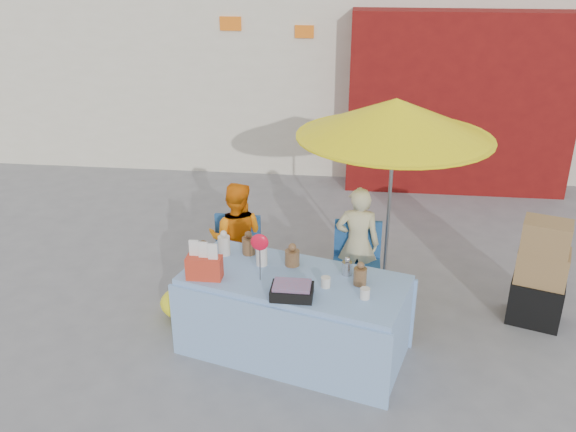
# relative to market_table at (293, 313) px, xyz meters

# --- Properties ---
(ground) EXTENTS (80.00, 80.00, 0.00)m
(ground) POSITION_rel_market_table_xyz_m (-0.25, 0.17, -0.39)
(ground) COLOR slate
(ground) RESTS_ON ground
(market_table) EXTENTS (2.16, 1.43, 1.20)m
(market_table) POSITION_rel_market_table_xyz_m (0.00, 0.00, 0.00)
(market_table) COLOR #82A9D0
(market_table) RESTS_ON ground
(chair_left) EXTENTS (0.49, 0.48, 0.85)m
(chair_left) POSITION_rel_market_table_xyz_m (-0.70, 0.87, -0.14)
(chair_left) COLOR #1F4F8F
(chair_left) RESTS_ON ground
(chair_right) EXTENTS (0.49, 0.48, 0.85)m
(chair_right) POSITION_rel_market_table_xyz_m (0.55, 0.87, -0.14)
(chair_right) COLOR #1F4F8F
(chair_right) RESTS_ON ground
(vendor_orange) EXTENTS (0.60, 0.47, 1.23)m
(vendor_orange) POSITION_rel_market_table_xyz_m (-0.70, 1.00, 0.22)
(vendor_orange) COLOR orange
(vendor_orange) RESTS_ON ground
(vendor_beige) EXTENTS (0.45, 0.30, 1.23)m
(vendor_beige) POSITION_rel_market_table_xyz_m (0.55, 1.00, 0.23)
(vendor_beige) COLOR beige
(vendor_beige) RESTS_ON ground
(umbrella) EXTENTS (1.90, 1.90, 2.09)m
(umbrella) POSITION_rel_market_table_xyz_m (0.85, 1.15, 1.50)
(umbrella) COLOR gray
(umbrella) RESTS_ON ground
(box_stack) EXTENTS (0.59, 0.53, 1.08)m
(box_stack) POSITION_rel_market_table_xyz_m (2.30, 0.76, 0.11)
(box_stack) COLOR black
(box_stack) RESTS_ON ground
(tarp_bundle) EXTENTS (0.81, 0.71, 0.31)m
(tarp_bundle) POSITION_rel_market_table_xyz_m (-1.04, 0.45, -0.24)
(tarp_bundle) COLOR #FBF51A
(tarp_bundle) RESTS_ON ground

